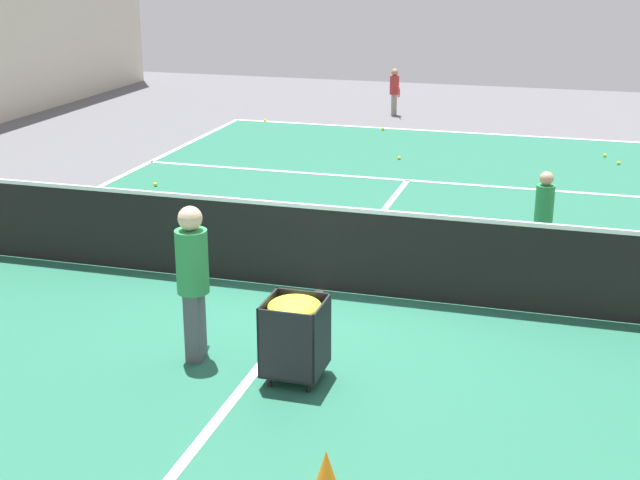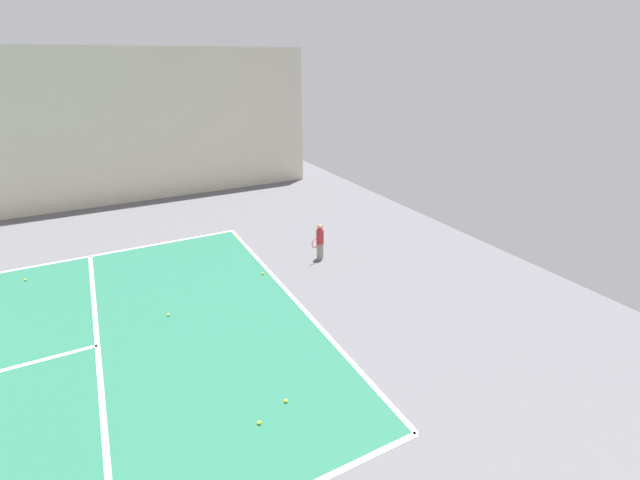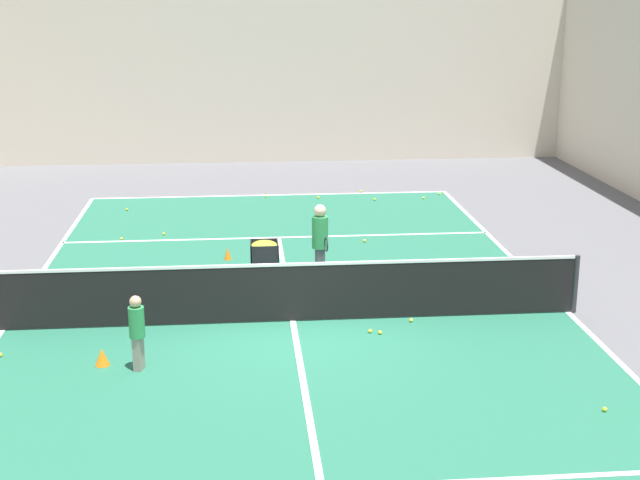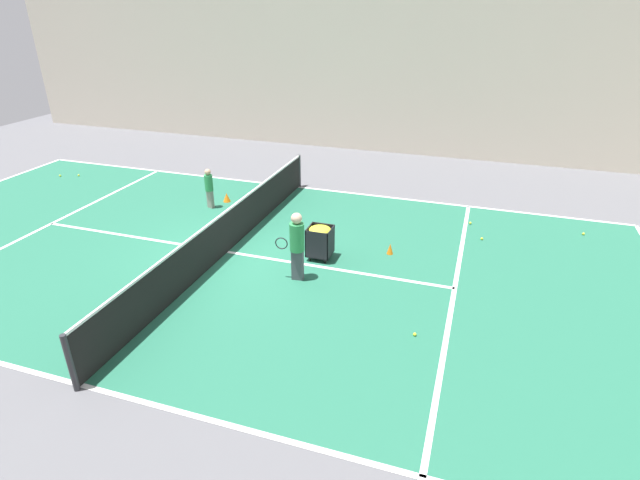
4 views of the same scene
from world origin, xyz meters
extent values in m
plane|color=#5B5B60|center=(0.00, 0.00, 0.00)|extent=(34.43, 34.43, 0.00)
cube|color=#23664C|center=(0.00, 0.00, 0.00)|extent=(10.07, 20.13, 0.00)
cube|color=white|center=(0.00, 10.06, 0.01)|extent=(10.07, 0.10, 0.00)
cube|color=white|center=(-5.04, 0.00, 0.01)|extent=(0.10, 20.13, 0.00)
cube|color=white|center=(5.04, 0.00, 0.01)|extent=(0.10, 20.13, 0.00)
cube|color=white|center=(0.00, 5.54, 0.01)|extent=(10.07, 0.10, 0.00)
cube|color=white|center=(0.00, 0.00, 0.01)|extent=(0.10, 11.07, 0.00)
cube|color=beige|center=(0.00, 15.29, 3.05)|extent=(20.37, 0.15, 6.09)
cylinder|color=#2D2D33|center=(5.14, 0.00, 0.54)|extent=(0.10, 0.10, 1.08)
cube|color=black|center=(0.00, 0.00, 0.53)|extent=(10.17, 0.03, 1.01)
cube|color=white|center=(0.00, 0.00, 1.06)|extent=(10.17, 0.04, 0.05)
cube|color=#4C4C56|center=(0.68, 2.13, 0.36)|extent=(0.18, 0.27, 0.72)
cylinder|color=#2D8C4C|center=(0.68, 2.13, 1.04)|extent=(0.36, 0.36, 0.64)
sphere|color=beige|center=(0.68, 2.13, 1.49)|extent=(0.24, 0.24, 0.24)
torus|color=black|center=(0.77, 1.80, 0.88)|extent=(0.06, 0.28, 0.28)
cube|color=gray|center=(-2.50, -1.88, 0.27)|extent=(0.17, 0.22, 0.55)
cylinder|color=#2D8C4C|center=(-2.50, -1.88, 0.79)|extent=(0.31, 0.31, 0.49)
sphere|color=tan|center=(-2.50, -1.88, 1.12)|extent=(0.18, 0.18, 0.18)
cube|color=black|center=(-0.43, 2.29, 0.12)|extent=(0.56, 0.57, 0.02)
cube|color=black|center=(-0.43, 2.02, 0.47)|extent=(0.56, 0.02, 0.69)
cube|color=black|center=(-0.43, 2.57, 0.47)|extent=(0.56, 0.02, 0.69)
cube|color=black|center=(-0.69, 2.29, 0.47)|extent=(0.02, 0.57, 0.69)
cube|color=black|center=(-0.16, 2.29, 0.47)|extent=(0.02, 0.57, 0.69)
ellipsoid|color=yellow|center=(-0.43, 2.29, 0.76)|extent=(0.52, 0.53, 0.16)
cylinder|color=black|center=(-0.62, 2.09, 0.06)|extent=(0.05, 0.05, 0.12)
cylinder|color=black|center=(-0.23, 2.09, 0.06)|extent=(0.05, 0.05, 0.12)
cylinder|color=black|center=(-0.62, 2.49, 0.06)|extent=(0.05, 0.05, 0.12)
cylinder|color=black|center=(-0.23, 2.49, 0.06)|extent=(0.05, 0.05, 0.12)
cone|color=orange|center=(-3.09, -1.65, 0.14)|extent=(0.23, 0.23, 0.28)
cone|color=orange|center=(-1.18, 3.87, 0.14)|extent=(0.16, 0.16, 0.27)
sphere|color=yellow|center=(-2.73, 6.00, 0.04)|extent=(0.07, 0.07, 0.07)
sphere|color=yellow|center=(-3.90, 8.58, 0.04)|extent=(0.07, 0.07, 0.07)
sphere|color=yellow|center=(-4.77, -1.17, 0.04)|extent=(0.07, 0.07, 0.07)
sphere|color=yellow|center=(4.13, -3.91, 0.04)|extent=(0.07, 0.07, 0.07)
sphere|color=yellow|center=(2.85, 9.14, 0.04)|extent=(0.07, 0.07, 0.07)
sphere|color=yellow|center=(1.30, 9.50, 0.04)|extent=(0.07, 0.07, 0.07)
sphere|color=yellow|center=(1.45, -0.76, 0.04)|extent=(0.07, 0.07, 0.07)
sphere|color=yellow|center=(2.61, 10.21, 0.04)|extent=(0.07, 0.07, 0.07)
sphere|color=yellow|center=(1.29, -0.68, 0.04)|extent=(0.07, 0.07, 0.07)
sphere|color=yellow|center=(1.98, 4.96, 0.04)|extent=(0.07, 0.07, 0.07)
sphere|color=yellow|center=(4.24, 9.19, 0.04)|extent=(0.07, 0.07, 0.07)
sphere|color=yellow|center=(2.09, -0.24, 0.04)|extent=(0.07, 0.07, 0.07)
sphere|color=yellow|center=(4.81, 9.68, 0.04)|extent=(0.07, 0.07, 0.07)
sphere|color=yellow|center=(-3.69, 5.66, 0.04)|extent=(0.07, 0.07, 0.07)
sphere|color=yellow|center=(-0.17, 9.81, 0.04)|extent=(0.07, 0.07, 0.07)
camera|label=1|loc=(-2.83, 9.64, 3.99)|focal=50.00mm
camera|label=2|loc=(-8.87, -6.23, 5.69)|focal=24.00mm
camera|label=3|loc=(-0.86, -14.81, 5.69)|focal=50.00mm
camera|label=4|loc=(9.78, 5.69, 5.69)|focal=28.00mm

